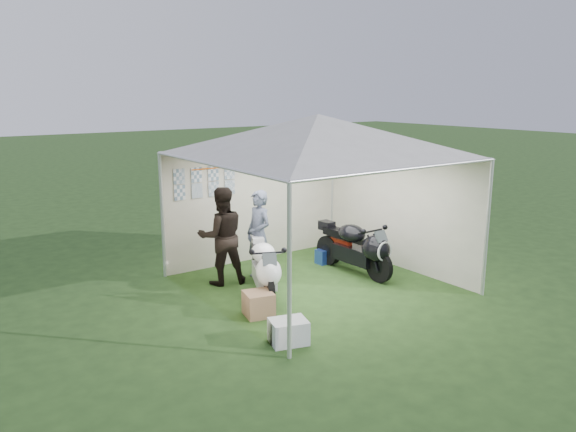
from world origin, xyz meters
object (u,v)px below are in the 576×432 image
motorcycle_black (357,247)px  paddock_stand (326,256)px  crate_1 (259,304)px  equipment_box (352,249)px  motorcycle_white (264,267)px  person_dark_jacket (222,236)px  canopy_tent (317,139)px  person_blue_jacket (259,235)px  crate_0 (289,332)px

motorcycle_black → paddock_stand: (-0.03, 0.88, -0.39)m
crate_1 → equipment_box: bearing=23.8°
motorcycle_white → person_dark_jacket: 1.08m
paddock_stand → person_dark_jacket: 2.39m
person_dark_jacket → canopy_tent: bearing=157.0°
paddock_stand → person_dark_jacket: bearing=177.1°
equipment_box → person_dark_jacket: bearing=174.9°
canopy_tent → person_blue_jacket: (-0.61, 0.90, -1.76)m
person_blue_jacket → crate_1: person_blue_jacket is taller
person_blue_jacket → equipment_box: size_ratio=3.71×
motorcycle_black → crate_1: size_ratio=4.67×
motorcycle_white → paddock_stand: motorcycle_white is taller
canopy_tent → person_blue_jacket: bearing=124.0°
motorcycle_black → person_dark_jacket: bearing=154.3°
crate_0 → motorcycle_black: bearing=31.4°
crate_0 → crate_1: bearing=80.3°
person_blue_jacket → crate_1: bearing=-34.9°
crate_0 → person_blue_jacket: bearing=66.0°
motorcycle_black → crate_0: motorcycle_black is taller
motorcycle_white → motorcycle_black: size_ratio=0.88×
crate_0 → crate_1: crate_1 is taller
canopy_tent → paddock_stand: 2.77m
canopy_tent → person_dark_jacket: size_ratio=3.23×
crate_0 → crate_1: size_ratio=1.19×
motorcycle_black → motorcycle_white: bearing=177.2°
crate_1 → motorcycle_white: bearing=50.7°
canopy_tent → motorcycle_black: bearing=1.1°
equipment_box → canopy_tent: bearing=-153.6°
paddock_stand → person_dark_jacket: size_ratio=0.22×
motorcycle_white → motorcycle_black: bearing=23.9°
crate_1 → canopy_tent: bearing=21.2°
motorcycle_white → equipment_box: bearing=40.2°
equipment_box → crate_0: size_ratio=0.89×
motorcycle_white → crate_0: motorcycle_white is taller
canopy_tent → crate_0: 3.41m
person_dark_jacket → crate_0: 2.81m
person_dark_jacket → crate_1: 1.79m
person_blue_jacket → canopy_tent: bearing=31.7°
motorcycle_black → paddock_stand: motorcycle_black is taller
paddock_stand → equipment_box: equipment_box is taller
motorcycle_white → person_blue_jacket: (0.43, 0.86, 0.31)m
canopy_tent → motorcycle_black: size_ratio=2.91×
equipment_box → crate_1: equipment_box is taller
paddock_stand → person_dark_jacket: person_dark_jacket is taller
paddock_stand → person_blue_jacket: size_ratio=0.23×
paddock_stand → equipment_box: (0.57, -0.14, 0.08)m
paddock_stand → crate_1: 2.96m
paddock_stand → equipment_box: 0.59m
equipment_box → crate_0: equipment_box is taller
person_blue_jacket → paddock_stand: bearing=87.8°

